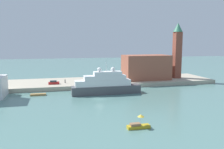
% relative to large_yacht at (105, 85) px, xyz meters
% --- Properties ---
extents(ground, '(400.00, 400.00, 0.00)m').
position_rel_large_yacht_xyz_m(ground, '(-3.40, -7.42, -3.25)').
color(ground, slate).
extents(quay_dock, '(110.00, 22.48, 1.63)m').
position_rel_large_yacht_xyz_m(quay_dock, '(-3.40, 19.82, -2.43)').
color(quay_dock, '#ADA38E').
rests_on(quay_dock, ground).
extents(large_yacht, '(24.37, 4.52, 11.40)m').
position_rel_large_yacht_xyz_m(large_yacht, '(0.00, 0.00, 0.00)').
color(large_yacht, '#4C4C51').
rests_on(large_yacht, ground).
extents(small_motorboat, '(4.90, 1.52, 3.00)m').
position_rel_large_yacht_xyz_m(small_motorboat, '(-0.20, -34.36, -2.46)').
color(small_motorboat, '#B7991E').
rests_on(small_motorboat, ground).
extents(work_barge, '(5.18, 1.75, 0.62)m').
position_rel_large_yacht_xyz_m(work_barge, '(-22.97, 2.91, -2.94)').
color(work_barge, olive).
rests_on(work_barge, ground).
extents(harbor_building, '(20.12, 11.13, 10.85)m').
position_rel_large_yacht_xyz_m(harbor_building, '(22.52, 17.98, 3.80)').
color(harbor_building, '#93513D').
rests_on(harbor_building, quay_dock).
extents(bell_tower, '(4.20, 4.20, 25.30)m').
position_rel_large_yacht_xyz_m(bell_tower, '(37.95, 18.52, 12.09)').
color(bell_tower, brown).
rests_on(bell_tower, quay_dock).
extents(parked_car, '(4.21, 1.81, 1.46)m').
position_rel_large_yacht_xyz_m(parked_car, '(-17.75, 14.82, -0.99)').
color(parked_car, '#B21E1E').
rests_on(parked_car, quay_dock).
extents(person_figure, '(0.36, 0.36, 1.64)m').
position_rel_large_yacht_xyz_m(person_figure, '(-13.26, 16.44, -0.86)').
color(person_figure, '#4C4C4C').
rests_on(person_figure, quay_dock).
extents(mooring_bollard, '(0.36, 0.36, 0.85)m').
position_rel_large_yacht_xyz_m(mooring_bollard, '(-3.66, 10.25, -1.19)').
color(mooring_bollard, black).
rests_on(mooring_bollard, quay_dock).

